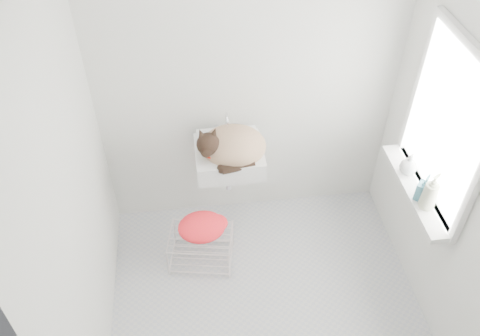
{
  "coord_description": "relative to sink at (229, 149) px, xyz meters",
  "views": [
    {
      "loc": [
        -0.44,
        -1.98,
        3.18
      ],
      "look_at": [
        -0.13,
        0.5,
        0.88
      ],
      "focal_mm": 37.47,
      "sensor_mm": 36.0,
      "label": 1
    }
  ],
  "objects": [
    {
      "name": "bottle_c",
      "position": [
        1.18,
        -0.39,
        0.0
      ],
      "size": [
        0.17,
        0.17,
        0.15
      ],
      "primitive_type": "imported",
      "rotation": [
        0.0,
        0.0,
        2.27
      ],
      "color": "silver",
      "rests_on": "windowsill"
    },
    {
      "name": "faucet",
      "position": [
        -0.0,
        0.18,
        0.14
      ],
      "size": [
        0.18,
        0.12,
        0.18
      ],
      "primitive_type": null,
      "color": "silver",
      "rests_on": "sink"
    },
    {
      "name": "left_wall",
      "position": [
        -0.92,
        -0.74,
        0.4
      ],
      "size": [
        0.02,
        2.0,
        2.5
      ],
      "primitive_type": "cube",
      "color": "white",
      "rests_on": "ground"
    },
    {
      "name": "sink",
      "position": [
        0.0,
        0.0,
        0.0
      ],
      "size": [
        0.49,
        0.43,
        0.2
      ],
      "primitive_type": "cube",
      "color": "white",
      "rests_on": "back_wall"
    },
    {
      "name": "bottle_b",
      "position": [
        1.18,
        -0.64,
        0.0
      ],
      "size": [
        0.12,
        0.12,
        0.19
      ],
      "primitive_type": "imported",
      "rotation": [
        0.0,
        0.0,
        2.39
      ],
      "color": "teal",
      "rests_on": "windowsill"
    },
    {
      "name": "windowsill",
      "position": [
        1.19,
        -0.54,
        -0.02
      ],
      "size": [
        0.16,
        0.88,
        0.04
      ],
      "primitive_type": "cube",
      "color": "white",
      "rests_on": "right_wall"
    },
    {
      "name": "towel",
      "position": [
        -0.24,
        -0.27,
        -0.54
      ],
      "size": [
        0.37,
        0.27,
        0.15
      ],
      "primitive_type": "ellipsoid",
      "rotation": [
        0.0,
        0.0,
        0.06
      ],
      "color": "#FF361A",
      "rests_on": "wire_rack"
    },
    {
      "name": "window_frame",
      "position": [
        1.25,
        -0.54,
        0.5
      ],
      "size": [
        0.04,
        0.9,
        1.1
      ],
      "primitive_type": "cube",
      "color": "white",
      "rests_on": "right_wall"
    },
    {
      "name": "cat",
      "position": [
        0.01,
        -0.02,
        0.04
      ],
      "size": [
        0.51,
        0.43,
        0.3
      ],
      "rotation": [
        0.0,
        0.0,
        -0.11
      ],
      "color": "tan",
      "rests_on": "sink"
    },
    {
      "name": "bottle_a",
      "position": [
        1.18,
        -0.71,
        0.0
      ],
      "size": [
        0.12,
        0.12,
        0.23
      ],
      "primitive_type": "imported",
      "rotation": [
        0.0,
        0.0,
        2.1
      ],
      "color": "beige",
      "rests_on": "windowsill"
    },
    {
      "name": "wire_rack",
      "position": [
        -0.26,
        -0.3,
        -0.7
      ],
      "size": [
        0.51,
        0.4,
        0.28
      ],
      "primitive_type": "cube",
      "rotation": [
        0.0,
        0.0,
        -0.18
      ],
      "color": "silver",
      "rests_on": "floor"
    },
    {
      "name": "right_wall",
      "position": [
        1.28,
        -0.74,
        0.4
      ],
      "size": [
        0.02,
        2.0,
        2.5
      ],
      "primitive_type": "cube",
      "color": "white",
      "rests_on": "ground"
    },
    {
      "name": "back_wall",
      "position": [
        0.18,
        0.26,
        0.4
      ],
      "size": [
        2.2,
        0.02,
        2.5
      ],
      "primitive_type": "cube",
      "color": "white",
      "rests_on": "ground"
    },
    {
      "name": "window_glass",
      "position": [
        1.26,
        -0.54,
        0.5
      ],
      "size": [
        0.01,
        0.8,
        1.0
      ],
      "primitive_type": "cube",
      "color": "white",
      "rests_on": "right_wall"
    },
    {
      "name": "floor",
      "position": [
        0.18,
        -0.74,
        -0.85
      ],
      "size": [
        2.2,
        2.0,
        0.02
      ],
      "primitive_type": "cube",
      "color": "#BEBEBE",
      "rests_on": "ground"
    }
  ]
}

